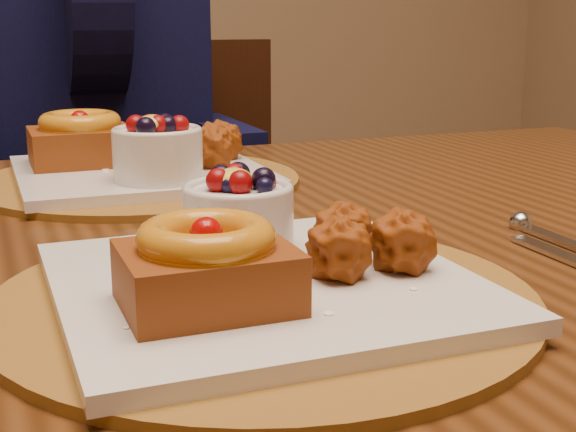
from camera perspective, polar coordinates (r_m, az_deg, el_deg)
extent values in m
cube|color=#351B09|center=(0.77, -7.23, -2.29)|extent=(1.60, 0.90, 0.04)
cylinder|color=#351B09|center=(1.53, 16.91, -9.39)|extent=(0.06, 0.06, 0.71)
cylinder|color=brown|center=(0.56, -1.71, -5.85)|extent=(0.38, 0.38, 0.01)
cube|color=silver|center=(0.56, -1.72, -4.88)|extent=(0.28, 0.28, 0.01)
cube|color=#512307|center=(0.50, -5.76, -4.34)|extent=(0.10, 0.09, 0.04)
torus|color=#A4540A|center=(0.49, -5.83, -1.49)|extent=(0.09, 0.09, 0.02)
sphere|color=#950502|center=(0.49, -5.84, -1.27)|extent=(0.02, 0.02, 0.02)
sphere|color=#9A3E0B|center=(0.60, 3.92, -1.14)|extent=(0.04, 0.04, 0.04)
sphere|color=#9A3E0B|center=(0.55, 3.61, -2.54)|extent=(0.04, 0.04, 0.04)
sphere|color=#9A3E0B|center=(0.57, 8.10, -2.01)|extent=(0.04, 0.04, 0.04)
cylinder|color=silver|center=(0.62, -3.55, -0.21)|extent=(0.09, 0.09, 0.05)
torus|color=silver|center=(0.61, -3.59, 1.95)|extent=(0.09, 0.09, 0.01)
ellipsoid|color=yellow|center=(0.61, -3.96, 2.65)|extent=(0.03, 0.03, 0.02)
cylinder|color=brown|center=(0.97, -10.48, 2.49)|extent=(0.38, 0.38, 0.01)
cube|color=silver|center=(0.97, -10.51, 3.07)|extent=(0.28, 0.28, 0.01)
cube|color=#512307|center=(1.01, -14.48, 4.83)|extent=(0.12, 0.10, 0.04)
torus|color=#A4540A|center=(1.00, -14.58, 6.49)|extent=(0.10, 0.10, 0.02)
sphere|color=#950502|center=(1.00, -14.59, 6.60)|extent=(0.02, 0.02, 0.02)
sphere|color=#9A3E0B|center=(0.96, -5.47, 4.77)|extent=(0.05, 0.05, 0.05)
sphere|color=#9A3E0B|center=(1.00, -7.86, 5.10)|extent=(0.05, 0.05, 0.05)
sphere|color=#9A3E0B|center=(1.02, -4.75, 5.31)|extent=(0.05, 0.05, 0.05)
cylinder|color=silver|center=(0.89, -9.24, 4.28)|extent=(0.10, 0.10, 0.05)
torus|color=silver|center=(0.88, -9.31, 6.01)|extent=(0.10, 0.10, 0.01)
ellipsoid|color=yellow|center=(0.88, -9.58, 6.51)|extent=(0.03, 0.03, 0.02)
cube|color=black|center=(1.55, -6.63, -4.99)|extent=(0.45, 0.45, 0.04)
cylinder|color=black|center=(1.53, 2.43, -14.66)|extent=(0.04, 0.04, 0.43)
cylinder|color=black|center=(1.78, -13.86, -10.78)|extent=(0.04, 0.04, 0.43)
cylinder|color=black|center=(1.85, -2.06, -9.39)|extent=(0.04, 0.04, 0.43)
cube|color=black|center=(1.68, -8.43, 4.48)|extent=(0.44, 0.04, 0.46)
cube|color=black|center=(1.50, -13.74, 5.93)|extent=(0.39, 0.21, 0.56)
cube|color=black|center=(1.43, -4.77, 5.13)|extent=(0.07, 0.28, 0.07)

